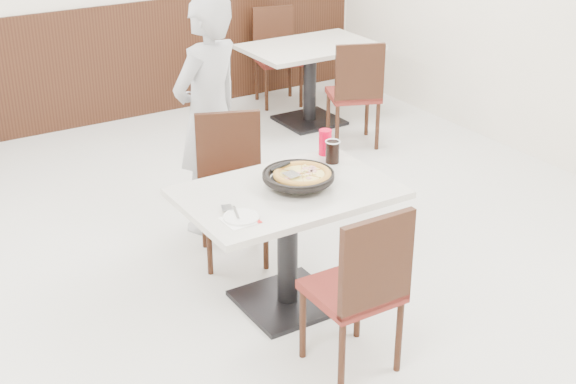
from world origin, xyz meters
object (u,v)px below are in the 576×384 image
side_plate (241,217)px  bg_table_right (310,84)px  main_table (287,248)px  pizza_pan (298,180)px  cola_glass (333,152)px  pizza (302,177)px  diner_person (208,116)px  chair_far (233,192)px  red_cup (325,142)px  bg_chair_right_near (353,92)px  bg_chair_right_far (278,58)px  chair_near (352,287)px

side_plate → bg_table_right: bearing=51.0°
main_table → pizza_pan: size_ratio=3.80×
cola_glass → pizza_pan: bearing=-152.1°
pizza → side_plate: 0.52m
main_table → diner_person: bearing=85.7°
chair_far → cola_glass: (0.44, -0.46, 0.34)m
chair_far → red_cup: size_ratio=5.94×
diner_person → bg_chair_right_near: 1.98m
main_table → bg_chair_right_far: size_ratio=1.26×
side_plate → red_cup: 1.01m
chair_far → red_cup: 0.68m
cola_glass → bg_chair_right_near: 2.28m
pizza_pan → bg_chair_right_far: bg_chair_right_far is taller
red_cup → main_table: bearing=-145.6°
diner_person → chair_near: bearing=64.7°
chair_far → diner_person: size_ratio=0.58×
chair_far → bg_chair_right_near: size_ratio=1.00×
diner_person → bg_table_right: (1.76, 1.44, -0.45)m
chair_near → red_cup: chair_near is taller
bg_chair_right_near → bg_chair_right_far: bearing=111.2°
chair_near → diner_person: size_ratio=0.58×
pizza_pan → cola_glass: size_ratio=2.43×
chair_far → pizza_pan: (0.08, -0.66, 0.32)m
chair_near → red_cup: bearing=63.5°
cola_glass → side_plate: bearing=-155.8°
red_cup → bg_chair_right_near: 2.16m
main_table → side_plate: (-0.39, -0.18, 0.38)m
chair_near → pizza: size_ratio=3.19×
red_cup → bg_chair_right_near: size_ratio=0.17×
pizza_pan → bg_chair_right_far: 3.72m
red_cup → bg_chair_right_far: bg_chair_right_far is taller
diner_person → bg_chair_right_near: size_ratio=1.74×
cola_glass → bg_chair_right_far: (1.45, 3.03, -0.34)m
side_plate → bg_table_right: size_ratio=0.16×
chair_far → bg_chair_right_near: same height
side_plate → bg_chair_right_near: 3.11m
red_cup → diner_person: bearing=115.1°
chair_far → cola_glass: bearing=154.9°
diner_person → side_plate: bearing=48.5°
cola_glass → diner_person: (-0.35, 0.96, 0.01)m
pizza_pan → pizza: 0.03m
pizza → diner_person: 1.16m
chair_far → side_plate: chair_far is taller
chair_near → pizza_pan: 0.75m
chair_near → bg_chair_right_far: size_ratio=1.00×
bg_chair_right_near → bg_chair_right_far: (0.02, 1.30, 0.00)m
main_table → cola_glass: 0.65m
bg_chair_right_far → side_plate: bearing=70.2°
bg_chair_right_far → pizza: bearing=75.0°
cola_glass → bg_table_right: size_ratio=0.11×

